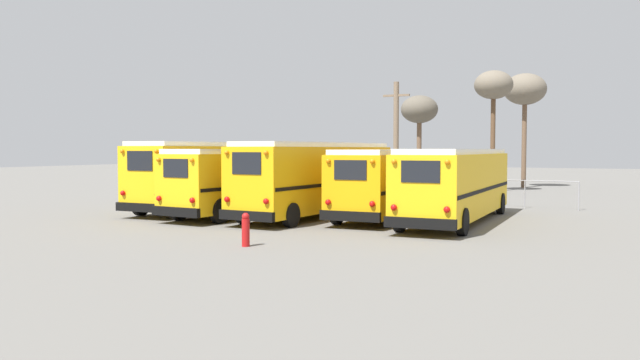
{
  "coord_description": "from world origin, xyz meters",
  "views": [
    {
      "loc": [
        12.84,
        -24.27,
        2.98
      ],
      "look_at": [
        0.0,
        0.42,
        1.59
      ],
      "focal_mm": 35.0,
      "sensor_mm": 36.0,
      "label": 1
    }
  ],
  "objects": [
    {
      "name": "ground_plane",
      "position": [
        0.0,
        0.0,
        0.0
      ],
      "size": [
        160.0,
        160.0,
        0.0
      ],
      "primitive_type": "plane",
      "color": "#66635E"
    },
    {
      "name": "school_bus_0",
      "position": [
        -6.09,
        0.46,
        1.79
      ],
      "size": [
        2.86,
        10.36,
        3.31
      ],
      "color": "yellow",
      "rests_on": "ground"
    },
    {
      "name": "school_bus_1",
      "position": [
        -3.04,
        -0.57,
        1.63
      ],
      "size": [
        2.91,
        9.92,
        2.98
      ],
      "color": "yellow",
      "rests_on": "ground"
    },
    {
      "name": "school_bus_2",
      "position": [
        -0.0,
        0.22,
        1.77
      ],
      "size": [
        2.81,
        10.9,
        3.27
      ],
      "color": "#EAAA0F",
      "rests_on": "ground"
    },
    {
      "name": "school_bus_3",
      "position": [
        3.04,
        1.12,
        1.61
      ],
      "size": [
        2.84,
        9.47,
        2.96
      ],
      "color": "#E5A00C",
      "rests_on": "ground"
    },
    {
      "name": "school_bus_4",
      "position": [
        6.09,
        0.78,
        1.63
      ],
      "size": [
        2.87,
        10.77,
        2.98
      ],
      "color": "yellow",
      "rests_on": "ground"
    },
    {
      "name": "utility_pole",
      "position": [
        -1.53,
        14.12,
        3.78
      ],
      "size": [
        1.8,
        0.35,
        7.34
      ],
      "color": "#75604C",
      "rests_on": "ground"
    },
    {
      "name": "bare_tree_0",
      "position": [
        -1.97,
        20.16,
        5.78
      ],
      "size": [
        2.73,
        2.73,
        6.94
      ],
      "color": "brown",
      "rests_on": "ground"
    },
    {
      "name": "bare_tree_1",
      "position": [
        4.62,
        25.67,
        7.43
      ],
      "size": [
        3.22,
        3.22,
        8.78
      ],
      "color": "brown",
      "rests_on": "ground"
    },
    {
      "name": "bare_tree_2",
      "position": [
        3.51,
        19.66,
        7.22
      ],
      "size": [
        2.64,
        2.64,
        8.4
      ],
      "color": "brown",
      "rests_on": "ground"
    },
    {
      "name": "fence_line",
      "position": [
        -0.0,
        8.21,
        0.99
      ],
      "size": [
        20.23,
        0.06,
        1.42
      ],
      "color": "#939399",
      "rests_on": "ground"
    },
    {
      "name": "fire_hydrant",
      "position": [
        2.09,
        -8.53,
        0.52
      ],
      "size": [
        0.24,
        0.24,
        1.03
      ],
      "color": "#B21414",
      "rests_on": "ground"
    }
  ]
}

